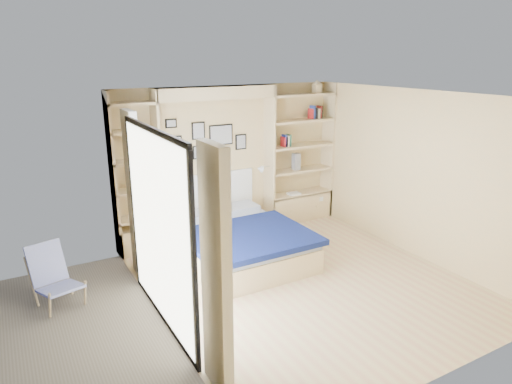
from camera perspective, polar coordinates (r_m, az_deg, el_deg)
ground at (r=6.40m, az=5.92°, el=-10.97°), size 4.50×4.50×0.00m
room_shell at (r=7.04m, az=-3.57°, el=1.14°), size 4.50×4.50×4.50m
bed at (r=6.90m, az=-2.32°, el=-6.19°), size 1.75×2.24×1.07m
photo_gallery at (r=7.52m, az=-6.47°, el=6.20°), size 1.48×0.02×0.82m
reading_lamps at (r=7.49m, az=-4.60°, el=2.26°), size 1.92×0.12×0.15m
shelf_decor at (r=8.13m, az=4.58°, el=7.80°), size 3.45×0.23×2.03m
deck at (r=5.46m, az=-28.64°, el=-18.46°), size 3.20×4.00×0.05m
deck_chair at (r=6.21m, az=-23.96°, el=-9.64°), size 0.63×0.84×0.75m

